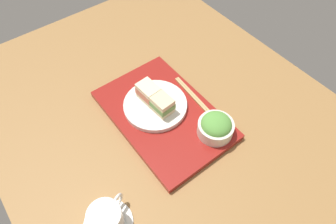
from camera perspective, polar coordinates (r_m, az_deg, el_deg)
ground_plane at (r=91.62cm, az=1.47°, el=-3.34°), size 140.00×100.00×3.00cm
serving_tray at (r=91.65cm, az=-0.86°, el=-0.50°), size 41.75×27.64×2.06cm
sandwich_plate at (r=91.65cm, az=-2.45°, el=1.32°), size 19.61×19.61×1.57cm
sandwich_near at (r=87.54cm, az=-1.24°, el=1.55°), size 7.21×5.57×5.24cm
sandwich_far at (r=90.43cm, az=-3.78°, el=3.78°), size 7.02×5.47×5.43cm
salad_bowl at (r=85.44cm, az=9.16°, el=-2.74°), size 10.39×10.39×6.46cm
chopsticks_pair at (r=94.75cm, az=4.88°, el=3.07°), size 18.38×2.39×0.70cm
coffee_cup at (r=76.22cm, az=-11.71°, el=-19.51°), size 12.24×12.57×7.46cm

